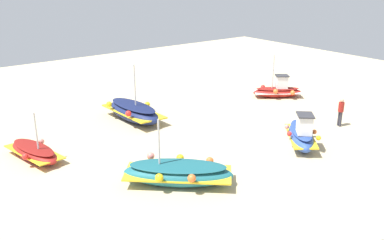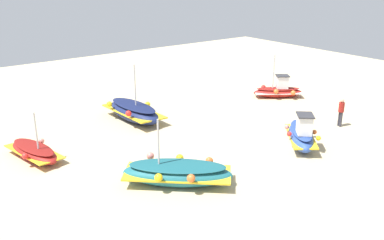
# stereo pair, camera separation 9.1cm
# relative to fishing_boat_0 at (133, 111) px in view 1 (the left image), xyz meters

# --- Properties ---
(ground_plane) EXTENTS (51.95, 51.95, 0.00)m
(ground_plane) POSITION_rel_fishing_boat_0_xyz_m (-2.69, 5.91, -0.56)
(ground_plane) COLOR #C6B289
(fishing_boat_0) EXTENTS (2.44, 4.63, 3.51)m
(fishing_boat_0) POSITION_rel_fishing_boat_0_xyz_m (0.00, 0.00, 0.00)
(fishing_boat_0) COLOR navy
(fishing_boat_0) RESTS_ON ground_plane
(fishing_boat_1) EXTENTS (3.47, 2.88, 3.05)m
(fishing_boat_1) POSITION_rel_fishing_boat_0_xyz_m (-10.62, 1.97, -0.08)
(fishing_boat_1) COLOR maroon
(fishing_boat_1) RESTS_ON ground_plane
(fishing_boat_2) EXTENTS (3.27, 3.45, 1.93)m
(fishing_boat_2) POSITION_rel_fishing_boat_0_xyz_m (-4.92, 8.64, 0.05)
(fishing_boat_2) COLOR #2D4C9E
(fishing_boat_2) RESTS_ON ground_plane
(fishing_boat_3) EXTENTS (1.99, 3.73, 2.49)m
(fishing_boat_3) POSITION_rel_fishing_boat_0_xyz_m (6.57, 1.90, -0.20)
(fishing_boat_3) COLOR maroon
(fishing_boat_3) RESTS_ON ground_plane
(fishing_boat_4) EXTENTS (4.56, 4.31, 2.92)m
(fishing_boat_4) POSITION_rel_fishing_boat_0_xyz_m (2.53, 8.13, -0.06)
(fishing_boat_4) COLOR #1E6670
(fishing_boat_4) RESTS_ON ground_plane
(person_walking) EXTENTS (0.32, 0.32, 1.66)m
(person_walking) POSITION_rel_fishing_boat_0_xyz_m (-9.01, 8.14, 0.40)
(person_walking) COLOR #2D2D38
(person_walking) RESTS_ON ground_plane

